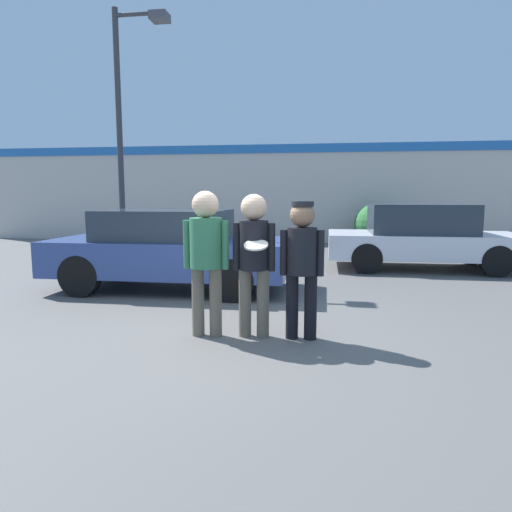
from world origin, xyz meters
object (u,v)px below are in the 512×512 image
person_left (206,249)px  parked_car_far (422,237)px  person_middle_with_frisbee (254,253)px  parked_car_near (169,249)px  person_right (302,257)px  street_lamp (128,115)px  shrub (376,225)px

person_left → parked_car_far: (3.63, 5.71, -0.32)m
person_middle_with_frisbee → parked_car_near: size_ratio=0.41×
person_right → parked_car_near: 3.61m
person_left → street_lamp: (-2.66, 3.93, 2.28)m
parked_car_far → person_middle_with_frisbee: bearing=-118.4°
person_middle_with_frisbee → parked_car_near: (-1.96, 2.56, -0.29)m
person_middle_with_frisbee → shrub: person_middle_with_frisbee is taller
person_middle_with_frisbee → street_lamp: street_lamp is taller
person_left → shrub: size_ratio=1.24×
person_left → person_right: 1.15m
person_left → shrub: (3.06, 10.27, -0.36)m
shrub → person_left: bearing=-106.6°
person_middle_with_frisbee → shrub: (2.49, 10.21, -0.32)m
person_left → person_right: size_ratio=1.07×
parked_car_near → street_lamp: street_lamp is taller
person_left → shrub: bearing=73.4°
person_middle_with_frisbee → shrub: bearing=76.3°
person_middle_with_frisbee → shrub: 10.51m
person_middle_with_frisbee → person_left: bearing=-174.0°
person_right → parked_car_near: (-2.53, 2.56, -0.24)m
person_middle_with_frisbee → street_lamp: 5.55m
parked_car_near → parked_car_far: 5.89m
parked_car_far → person_left: bearing=-122.4°
person_left → person_right: bearing=3.3°
street_lamp → person_left: bearing=-55.9°
parked_car_far → street_lamp: street_lamp is taller
person_right → shrub: size_ratio=1.15×
parked_car_far → shrub: 4.59m
person_left → shrub: 10.72m
street_lamp → person_middle_with_frisbee: bearing=-50.1°
person_right → street_lamp: 5.91m
parked_car_near → person_left: bearing=-62.2°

